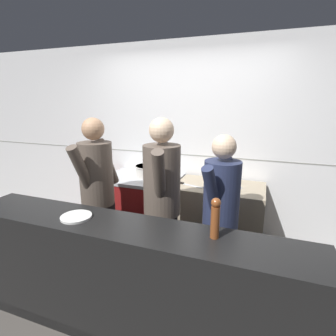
{
  "coord_description": "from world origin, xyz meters",
  "views": [
    {
      "loc": [
        0.96,
        -1.87,
        1.87
      ],
      "look_at": [
        0.01,
        0.71,
        1.15
      ],
      "focal_mm": 28.0,
      "sensor_mm": 36.0,
      "label": 1
    }
  ],
  "objects_px": {
    "stock_pot": "(148,171)",
    "chef_sous": "(162,198)",
    "plated_dish_main": "(76,217)",
    "oven_range": "(143,208)",
    "chefs_knife": "(186,184)",
    "mixing_bowl_steel": "(233,183)",
    "chef_line": "(221,212)",
    "pepper_mill": "(215,217)",
    "chef_head_cook": "(97,190)"
  },
  "relations": [
    {
      "from": "stock_pot",
      "to": "chef_sous",
      "type": "distance_m",
      "value": 0.97
    },
    {
      "from": "stock_pot",
      "to": "plated_dish_main",
      "type": "bearing_deg",
      "value": -88.46
    },
    {
      "from": "oven_range",
      "to": "chefs_knife",
      "type": "height_order",
      "value": "chefs_knife"
    },
    {
      "from": "mixing_bowl_steel",
      "to": "plated_dish_main",
      "type": "distance_m",
      "value": 1.77
    },
    {
      "from": "oven_range",
      "to": "chef_line",
      "type": "bearing_deg",
      "value": -32.88
    },
    {
      "from": "pepper_mill",
      "to": "mixing_bowl_steel",
      "type": "bearing_deg",
      "value": 91.21
    },
    {
      "from": "mixing_bowl_steel",
      "to": "chefs_knife",
      "type": "height_order",
      "value": "mixing_bowl_steel"
    },
    {
      "from": "mixing_bowl_steel",
      "to": "chef_line",
      "type": "distance_m",
      "value": 0.74
    },
    {
      "from": "plated_dish_main",
      "to": "chefs_knife",
      "type": "bearing_deg",
      "value": 68.02
    },
    {
      "from": "pepper_mill",
      "to": "chef_head_cook",
      "type": "bearing_deg",
      "value": 156.8
    },
    {
      "from": "chefs_knife",
      "to": "chef_line",
      "type": "xyz_separation_m",
      "value": [
        0.51,
        -0.63,
        -0.01
      ]
    },
    {
      "from": "mixing_bowl_steel",
      "to": "chefs_knife",
      "type": "bearing_deg",
      "value": -168.86
    },
    {
      "from": "plated_dish_main",
      "to": "mixing_bowl_steel",
      "type": "bearing_deg",
      "value": 53.13
    },
    {
      "from": "mixing_bowl_steel",
      "to": "pepper_mill",
      "type": "xyz_separation_m",
      "value": [
        0.03,
        -1.34,
        0.18
      ]
    },
    {
      "from": "chefs_knife",
      "to": "chef_line",
      "type": "bearing_deg",
      "value": -51.2
    },
    {
      "from": "chef_line",
      "to": "chef_head_cook",
      "type": "bearing_deg",
      "value": -163.53
    },
    {
      "from": "stock_pot",
      "to": "chef_head_cook",
      "type": "relative_size",
      "value": 0.2
    },
    {
      "from": "pepper_mill",
      "to": "chef_line",
      "type": "xyz_separation_m",
      "value": [
        -0.05,
        0.6,
        -0.23
      ]
    },
    {
      "from": "oven_range",
      "to": "stock_pot",
      "type": "bearing_deg",
      "value": 35.2
    },
    {
      "from": "oven_range",
      "to": "chef_head_cook",
      "type": "distance_m",
      "value": 0.93
    },
    {
      "from": "stock_pot",
      "to": "chef_line",
      "type": "distance_m",
      "value": 1.33
    },
    {
      "from": "chefs_knife",
      "to": "chef_head_cook",
      "type": "distance_m",
      "value": 1.03
    },
    {
      "from": "stock_pot",
      "to": "mixing_bowl_steel",
      "type": "height_order",
      "value": "stock_pot"
    },
    {
      "from": "oven_range",
      "to": "pepper_mill",
      "type": "relative_size",
      "value": 3.36
    },
    {
      "from": "plated_dish_main",
      "to": "chef_head_cook",
      "type": "bearing_deg",
      "value": 111.54
    },
    {
      "from": "oven_range",
      "to": "chef_sous",
      "type": "relative_size",
      "value": 0.56
    },
    {
      "from": "oven_range",
      "to": "chefs_knife",
      "type": "relative_size",
      "value": 2.69
    },
    {
      "from": "chefs_knife",
      "to": "chef_line",
      "type": "distance_m",
      "value": 0.81
    },
    {
      "from": "plated_dish_main",
      "to": "chef_sous",
      "type": "xyz_separation_m",
      "value": [
        0.48,
        0.64,
        -0.01
      ]
    },
    {
      "from": "chef_head_cook",
      "to": "chef_line",
      "type": "relative_size",
      "value": 1.07
    },
    {
      "from": "chef_head_cook",
      "to": "chef_line",
      "type": "distance_m",
      "value": 1.3
    },
    {
      "from": "chefs_knife",
      "to": "plated_dish_main",
      "type": "xyz_separation_m",
      "value": [
        -0.53,
        -1.31,
        0.07
      ]
    },
    {
      "from": "mixing_bowl_steel",
      "to": "chef_sous",
      "type": "bearing_deg",
      "value": -126.9
    },
    {
      "from": "pepper_mill",
      "to": "chef_sous",
      "type": "height_order",
      "value": "chef_sous"
    },
    {
      "from": "mixing_bowl_steel",
      "to": "chefs_knife",
      "type": "xyz_separation_m",
      "value": [
        -0.53,
        -0.1,
        -0.04
      ]
    },
    {
      "from": "oven_range",
      "to": "mixing_bowl_steel",
      "type": "bearing_deg",
      "value": -0.05
    },
    {
      "from": "chef_head_cook",
      "to": "plated_dish_main",
      "type": "bearing_deg",
      "value": -66.12
    },
    {
      "from": "chef_head_cook",
      "to": "stock_pot",
      "type": "bearing_deg",
      "value": 77.35
    },
    {
      "from": "chefs_knife",
      "to": "plated_dish_main",
      "type": "relative_size",
      "value": 1.47
    },
    {
      "from": "pepper_mill",
      "to": "chefs_knife",
      "type": "bearing_deg",
      "value": 114.4
    },
    {
      "from": "oven_range",
      "to": "mixing_bowl_steel",
      "type": "xyz_separation_m",
      "value": [
        1.17,
        -0.0,
        0.49
      ]
    },
    {
      "from": "chefs_knife",
      "to": "plated_dish_main",
      "type": "bearing_deg",
      "value": -111.98
    },
    {
      "from": "stock_pot",
      "to": "chef_sous",
      "type": "xyz_separation_m",
      "value": [
        0.52,
        -0.82,
        -0.01
      ]
    },
    {
      "from": "chefs_knife",
      "to": "pepper_mill",
      "type": "relative_size",
      "value": 1.25
    },
    {
      "from": "chefs_knife",
      "to": "chef_line",
      "type": "height_order",
      "value": "chef_line"
    },
    {
      "from": "chefs_knife",
      "to": "mixing_bowl_steel",
      "type": "bearing_deg",
      "value": 11.14
    },
    {
      "from": "stock_pot",
      "to": "chef_head_cook",
      "type": "height_order",
      "value": "chef_head_cook"
    },
    {
      "from": "chef_head_cook",
      "to": "chef_line",
      "type": "xyz_separation_m",
      "value": [
        1.29,
        0.03,
        -0.06
      ]
    },
    {
      "from": "oven_range",
      "to": "chef_line",
      "type": "relative_size",
      "value": 0.61
    },
    {
      "from": "chefs_knife",
      "to": "stock_pot",
      "type": "bearing_deg",
      "value": 165.0
    }
  ]
}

